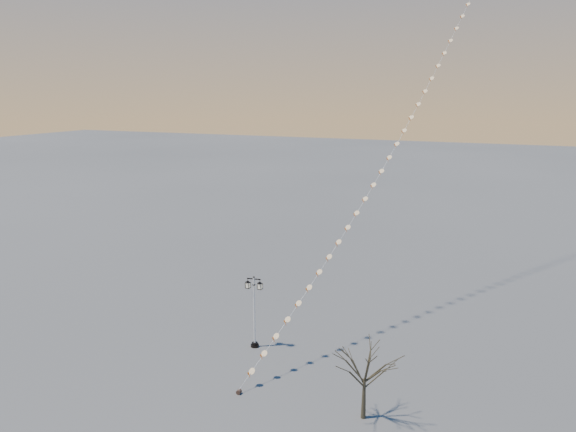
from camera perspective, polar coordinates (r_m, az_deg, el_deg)
The scene contains 4 objects.
ground at distance 30.58m, azimuth -6.90°, elevation -16.34°, with size 300.00×300.00×0.00m, color #525252.
street_lamp at distance 32.61m, azimuth -3.54°, elevation -9.57°, with size 1.12×0.49×4.43m.
bare_tree at distance 26.13m, azimuth 8.01°, elevation -15.46°, with size 2.19×2.19×3.64m.
kite_train at distance 40.43m, azimuth 13.63°, elevation 14.76°, with size 10.68×36.42×33.09m.
Camera 1 is at (13.68, -22.98, 14.84)m, focal length 34.09 mm.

